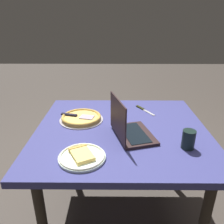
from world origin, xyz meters
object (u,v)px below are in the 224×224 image
at_px(pizza_tray, 81,118).
at_px(table_knife, 143,109).
at_px(laptop, 128,128).
at_px(pizza_plate, 82,156).
at_px(dining_table, 121,139).
at_px(drink_cup, 188,139).

relative_size(pizza_tray, table_knife, 1.57).
bearing_deg(laptop, table_knife, 71.07).
xyz_separation_m(laptop, pizza_plate, (-0.26, -0.24, -0.04)).
height_order(laptop, pizza_tray, laptop).
height_order(dining_table, pizza_plate, pizza_plate).
height_order(laptop, drink_cup, laptop).
height_order(pizza_tray, drink_cup, drink_cup).
bearing_deg(pizza_plate, dining_table, 57.55).
xyz_separation_m(dining_table, table_knife, (0.19, 0.32, 0.08)).
xyz_separation_m(pizza_plate, table_knife, (0.41, 0.67, -0.01)).
height_order(pizza_plate, drink_cup, drink_cup).
xyz_separation_m(laptop, drink_cup, (0.33, -0.13, -0.00)).
relative_size(pizza_plate, table_knife, 1.26).
bearing_deg(pizza_tray, laptop, -36.40).
relative_size(laptop, pizza_plate, 1.40).
xyz_separation_m(dining_table, pizza_tray, (-0.29, 0.13, 0.10)).
xyz_separation_m(dining_table, drink_cup, (0.37, -0.24, 0.14)).
bearing_deg(table_knife, drink_cup, -71.74).
height_order(pizza_plate, table_knife, pizza_plate).
relative_size(laptop, drink_cup, 3.18).
distance_m(dining_table, pizza_tray, 0.33).
xyz_separation_m(pizza_plate, pizza_tray, (-0.07, 0.48, 0.00)).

